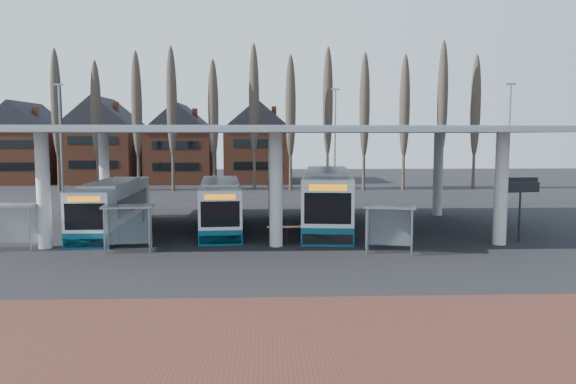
{
  "coord_description": "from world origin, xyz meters",
  "views": [
    {
      "loc": [
        -0.53,
        -26.74,
        5.86
      ],
      "look_at": [
        0.81,
        7.0,
        2.42
      ],
      "focal_mm": 35.0,
      "sensor_mm": 36.0,
      "label": 1
    }
  ],
  "objects_px": {
    "bus_1": "(220,206)",
    "shelter_2": "(390,218)",
    "bus_0": "(113,208)",
    "bus_2": "(327,200)",
    "shelter_0": "(12,216)",
    "shelter_1": "(128,218)"
  },
  "relations": [
    {
      "from": "bus_1",
      "to": "shelter_2",
      "type": "relative_size",
      "value": 4.03
    },
    {
      "from": "bus_2",
      "to": "shelter_2",
      "type": "xyz_separation_m",
      "value": [
        2.25,
        -8.15,
        -0.01
      ]
    },
    {
      "from": "bus_0",
      "to": "bus_2",
      "type": "xyz_separation_m",
      "value": [
        13.27,
        1.24,
        0.29
      ]
    },
    {
      "from": "bus_2",
      "to": "shelter_2",
      "type": "bearing_deg",
      "value": -68.66
    },
    {
      "from": "bus_1",
      "to": "shelter_1",
      "type": "xyz_separation_m",
      "value": [
        -4.1,
        -6.68,
        0.25
      ]
    },
    {
      "from": "bus_0",
      "to": "shelter_2",
      "type": "height_order",
      "value": "bus_0"
    },
    {
      "from": "bus_0",
      "to": "shelter_2",
      "type": "distance_m",
      "value": 16.98
    },
    {
      "from": "bus_0",
      "to": "bus_1",
      "type": "bearing_deg",
      "value": 4.81
    },
    {
      "from": "shelter_1",
      "to": "bus_1",
      "type": "bearing_deg",
      "value": 52.19
    },
    {
      "from": "bus_2",
      "to": "shelter_1",
      "type": "bearing_deg",
      "value": -140.22
    },
    {
      "from": "bus_0",
      "to": "bus_1",
      "type": "distance_m",
      "value": 6.53
    },
    {
      "from": "bus_1",
      "to": "shelter_0",
      "type": "xyz_separation_m",
      "value": [
        -10.14,
        -6.03,
        0.27
      ]
    },
    {
      "from": "shelter_1",
      "to": "shelter_2",
      "type": "xyz_separation_m",
      "value": [
        13.12,
        -0.86,
        0.02
      ]
    },
    {
      "from": "bus_0",
      "to": "shelter_0",
      "type": "xyz_separation_m",
      "value": [
        -3.64,
        -5.4,
        0.27
      ]
    },
    {
      "from": "bus_2",
      "to": "bus_1",
      "type": "bearing_deg",
      "value": -168.89
    },
    {
      "from": "bus_2",
      "to": "shelter_2",
      "type": "distance_m",
      "value": 8.45
    },
    {
      "from": "bus_1",
      "to": "shelter_0",
      "type": "height_order",
      "value": "bus_1"
    },
    {
      "from": "bus_0",
      "to": "shelter_2",
      "type": "bearing_deg",
      "value": -24.71
    },
    {
      "from": "bus_0",
      "to": "bus_2",
      "type": "bearing_deg",
      "value": 4.64
    },
    {
      "from": "bus_1",
      "to": "bus_0",
      "type": "bearing_deg",
      "value": -178.97
    },
    {
      "from": "bus_1",
      "to": "shelter_2",
      "type": "bearing_deg",
      "value": -44.38
    },
    {
      "from": "bus_0",
      "to": "shelter_0",
      "type": "distance_m",
      "value": 6.52
    }
  ]
}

